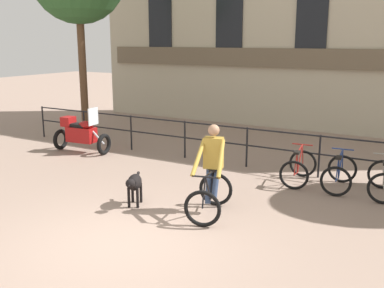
{
  "coord_description": "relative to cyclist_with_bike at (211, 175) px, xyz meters",
  "views": [
    {
      "loc": [
        4.4,
        -5.34,
        3.25
      ],
      "look_at": [
        -0.3,
        2.86,
        1.05
      ],
      "focal_mm": 42.0,
      "sensor_mm": 36.0,
      "label": 1
    }
  ],
  "objects": [
    {
      "name": "ground_plane",
      "position": [
        -0.68,
        -1.89,
        -0.76
      ],
      "size": [
        60.0,
        60.0,
        0.0
      ],
      "primitive_type": "plane",
      "color": "gray"
    },
    {
      "name": "canal_railing",
      "position": [
        -0.68,
        3.31,
        -0.05
      ],
      "size": [
        15.05,
        0.05,
        1.05
      ],
      "color": "black",
      "rests_on": "ground_plane"
    },
    {
      "name": "cyclist_with_bike",
      "position": [
        0.0,
        0.0,
        0.0
      ],
      "size": [
        0.95,
        1.3,
        1.7
      ],
      "rotation": [
        0.0,
        0.0,
        0.25
      ],
      "color": "black",
      "rests_on": "ground_plane"
    },
    {
      "name": "dog",
      "position": [
        -1.5,
        -0.43,
        -0.3
      ],
      "size": [
        0.46,
        0.82,
        0.66
      ],
      "rotation": [
        0.0,
        0.0,
        0.41
      ],
      "color": "black",
      "rests_on": "ground_plane"
    },
    {
      "name": "parked_motorcycle",
      "position": [
        -5.54,
        2.36,
        -0.2
      ],
      "size": [
        1.74,
        0.78,
        1.35
      ],
      "rotation": [
        0.0,
        0.0,
        1.67
      ],
      "color": "black",
      "rests_on": "ground_plane"
    },
    {
      "name": "parked_bicycle_near_lamp",
      "position": [
        0.9,
        2.66,
        -0.41
      ],
      "size": [
        0.77,
        1.17,
        0.86
      ],
      "rotation": [
        0.0,
        0.0,
        3.24
      ],
      "color": "black",
      "rests_on": "ground_plane"
    },
    {
      "name": "parked_bicycle_mid_left",
      "position": [
        1.82,
        2.66,
        -0.41
      ],
      "size": [
        0.75,
        1.16,
        0.86
      ],
      "rotation": [
        0.0,
        0.0,
        3.22
      ],
      "color": "black",
      "rests_on": "ground_plane"
    },
    {
      "name": "parked_bicycle_mid_right",
      "position": [
        2.73,
        2.66,
        -0.41
      ],
      "size": [
        0.82,
        1.2,
        0.86
      ],
      "rotation": [
        0.0,
        0.0,
        3.29
      ],
      "color": "black",
      "rests_on": "ground_plane"
    }
  ]
}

